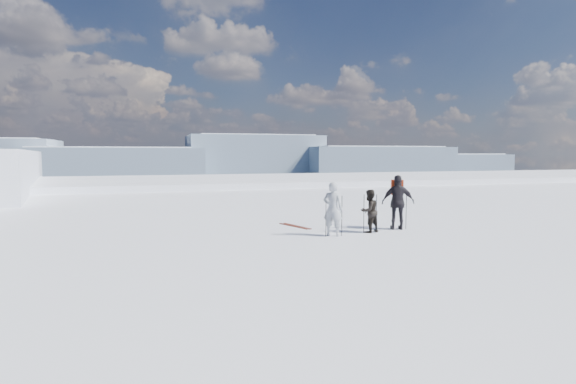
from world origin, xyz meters
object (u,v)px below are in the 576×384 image
skier_grey (333,209)px  skier_pack (398,202)px  skier_dark (369,211)px  skis_loose (295,226)px

skier_grey → skier_pack: bearing=-131.1°
skier_grey → skier_dark: size_ratio=1.21×
skier_dark → skis_loose: skier_dark is taller
skier_grey → skier_pack: skier_pack is taller
skier_grey → skis_loose: size_ratio=1.11×
skier_grey → skis_loose: (-0.60, 2.23, -0.90)m
skier_grey → skier_pack: size_ratio=0.92×
skier_pack → skis_loose: (-3.38, 1.71, -0.98)m
skier_grey → skis_loose: 2.48m
skier_dark → skier_grey: bearing=-9.3°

